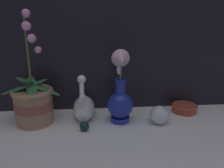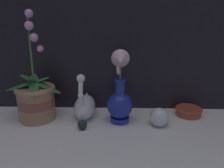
# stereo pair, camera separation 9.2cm
# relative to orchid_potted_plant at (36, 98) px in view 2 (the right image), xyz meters

# --- Properties ---
(ground_plane) EXTENTS (2.80, 2.80, 0.00)m
(ground_plane) POSITION_rel_orchid_potted_plant_xyz_m (0.34, -0.13, -0.10)
(ground_plane) COLOR white
(orchid_potted_plant) EXTENTS (0.24, 0.22, 0.46)m
(orchid_potted_plant) POSITION_rel_orchid_potted_plant_xyz_m (0.00, 0.00, 0.00)
(orchid_potted_plant) COLOR #9E7556
(orchid_potted_plant) RESTS_ON ground_plane
(swan_figurine) EXTENTS (0.09, 0.20, 0.22)m
(swan_figurine) POSITION_rel_orchid_potted_plant_xyz_m (0.21, 0.02, -0.04)
(swan_figurine) COLOR white
(swan_figurine) RESTS_ON ground_plane
(blue_vase) EXTENTS (0.11, 0.11, 0.31)m
(blue_vase) POSITION_rel_orchid_potted_plant_xyz_m (0.36, -0.02, 0.01)
(blue_vase) COLOR navy
(blue_vase) RESTS_ON ground_plane
(glass_sphere) EXTENTS (0.08, 0.08, 0.08)m
(glass_sphere) POSITION_rel_orchid_potted_plant_xyz_m (0.53, -0.05, -0.06)
(glass_sphere) COLOR silver
(glass_sphere) RESTS_ON ground_plane
(amber_dish) EXTENTS (0.12, 0.12, 0.04)m
(amber_dish) POSITION_rel_orchid_potted_plant_xyz_m (0.68, 0.05, -0.07)
(amber_dish) COLOR #A8422D
(amber_dish) RESTS_ON ground_plane
(glass_bauble) EXTENTS (0.04, 0.04, 0.04)m
(glass_bauble) POSITION_rel_orchid_potted_plant_xyz_m (0.21, -0.09, -0.08)
(glass_bauble) COLOR #142D23
(glass_bauble) RESTS_ON ground_plane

